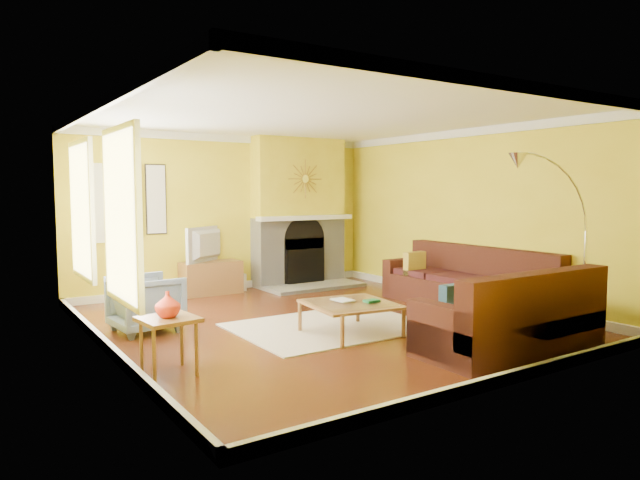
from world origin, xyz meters
TOP-DOWN VIEW (x-y plane):
  - floor at (0.00, 0.00)m, footprint 5.50×6.00m
  - ceiling at (0.00, 0.00)m, footprint 5.50×6.00m
  - wall_back at (0.00, 3.01)m, footprint 5.50×0.02m
  - wall_front at (0.00, -3.01)m, footprint 5.50×0.02m
  - wall_left at (-2.76, 0.00)m, footprint 0.02×6.00m
  - wall_right at (2.76, 0.00)m, footprint 0.02×6.00m
  - baseboard at (0.00, 0.00)m, footprint 5.50×6.00m
  - crown_molding at (0.00, 0.00)m, footprint 5.50×6.00m
  - window_left_near at (-2.72, 1.30)m, footprint 0.06×1.22m
  - window_left_far at (-2.72, -0.60)m, footprint 0.06×1.22m
  - window_back at (-1.90, 2.96)m, footprint 0.82×0.06m
  - wall_art at (-1.25, 2.97)m, footprint 0.34×0.04m
  - fireplace at (1.35, 2.80)m, footprint 1.80×0.40m
  - mantel at (1.35, 2.56)m, footprint 1.92×0.22m
  - hearth at (1.35, 2.25)m, footprint 1.80×0.70m
  - sunburst at (1.35, 2.57)m, footprint 0.70×0.04m
  - rug at (-0.05, -0.29)m, footprint 2.40×1.80m
  - sectional_sofa at (1.32, -0.86)m, footprint 2.87×3.68m
  - coffee_table at (-0.06, -0.74)m, footprint 1.12×1.12m
  - media_console at (-0.42, 2.74)m, footprint 1.00×0.45m
  - tv at (-0.42, 2.74)m, footprint 0.92×0.68m
  - subwoofer at (0.05, 2.81)m, footprint 0.30×0.30m
  - armchair at (-2.09, 0.78)m, footprint 0.85×0.83m
  - side_table at (-2.40, -1.01)m, footprint 0.55×0.55m
  - vase at (-2.40, -1.01)m, footprint 0.25×0.25m
  - book at (-0.21, -0.64)m, footprint 0.20×0.27m
  - arc_lamp at (1.46, -2.45)m, footprint 1.35×0.36m

SIDE VIEW (x-z plane):
  - floor at x=0.00m, z-range -0.02..0.00m
  - rug at x=-0.05m, z-range 0.00..0.02m
  - hearth at x=1.35m, z-range 0.00..0.06m
  - baseboard at x=0.00m, z-range 0.00..0.12m
  - subwoofer at x=0.05m, z-range 0.00..0.30m
  - coffee_table at x=-0.06m, z-range 0.00..0.40m
  - media_console at x=-0.42m, z-range 0.00..0.55m
  - side_table at x=-2.40m, z-range 0.00..0.55m
  - armchair at x=-2.09m, z-range 0.00..0.71m
  - book at x=-0.21m, z-range 0.40..0.42m
  - sectional_sofa at x=1.32m, z-range 0.00..0.90m
  - vase at x=-2.40m, z-range 0.55..0.80m
  - tv at x=-0.42m, z-range 0.55..1.14m
  - arc_lamp at x=1.46m, z-range 0.00..2.12m
  - mantel at x=1.35m, z-range 1.21..1.29m
  - wall_back at x=0.00m, z-range 0.00..2.70m
  - wall_front at x=0.00m, z-range 0.00..2.70m
  - wall_left at x=-2.76m, z-range 0.00..2.70m
  - wall_right at x=2.76m, z-range 0.00..2.70m
  - fireplace at x=1.35m, z-range 0.00..2.70m
  - window_left_near at x=-2.72m, z-range 0.64..2.36m
  - window_left_far at x=-2.72m, z-range 0.64..2.36m
  - window_back at x=-1.90m, z-range 0.94..2.16m
  - wall_art at x=-1.25m, z-range 1.03..2.17m
  - sunburst at x=1.35m, z-range 1.60..2.30m
  - crown_molding at x=0.00m, z-range 2.58..2.70m
  - ceiling at x=0.00m, z-range 2.70..2.72m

